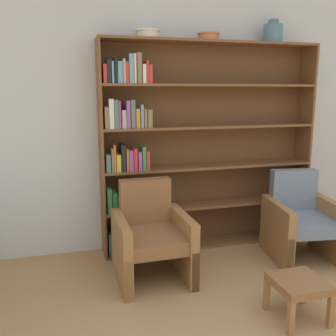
# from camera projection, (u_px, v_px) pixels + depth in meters

# --- Properties ---
(wall_back) EXTENTS (12.00, 0.06, 2.75)m
(wall_back) POSITION_uv_depth(u_px,v_px,m) (208.00, 118.00, 4.10)
(wall_back) COLOR silver
(wall_back) RESTS_ON ground
(bookshelf) EXTENTS (2.31, 0.30, 2.16)m
(bookshelf) POSITION_uv_depth(u_px,v_px,m) (189.00, 149.00, 3.93)
(bookshelf) COLOR brown
(bookshelf) RESTS_ON ground
(bowl_terracotta) EXTENTS (0.24, 0.24, 0.08)m
(bowl_terracotta) POSITION_uv_depth(u_px,v_px,m) (147.00, 33.00, 3.57)
(bowl_terracotta) COLOR silver
(bowl_terracotta) RESTS_ON bookshelf
(bowl_sage) EXTENTS (0.23, 0.23, 0.08)m
(bowl_sage) POSITION_uv_depth(u_px,v_px,m) (209.00, 36.00, 3.73)
(bowl_sage) COLOR #C67547
(bowl_sage) RESTS_ON bookshelf
(vase_tall) EXTENTS (0.20, 0.20, 0.24)m
(vase_tall) POSITION_uv_depth(u_px,v_px,m) (273.00, 33.00, 3.91)
(vase_tall) COLOR slate
(vase_tall) RESTS_ON bookshelf
(armchair_leather) EXTENTS (0.65, 0.69, 0.86)m
(armchair_leather) POSITION_uv_depth(u_px,v_px,m) (151.00, 237.00, 3.37)
(armchair_leather) COLOR olive
(armchair_leather) RESTS_ON ground
(armchair_cushioned) EXTENTS (0.73, 0.77, 0.86)m
(armchair_cushioned) POSITION_uv_depth(u_px,v_px,m) (301.00, 221.00, 3.79)
(armchair_cushioned) COLOR olive
(armchair_cushioned) RESTS_ON ground
(footstool) EXTENTS (0.37, 0.37, 0.31)m
(footstool) POSITION_uv_depth(u_px,v_px,m) (299.00, 287.00, 2.76)
(footstool) COLOR olive
(footstool) RESTS_ON ground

